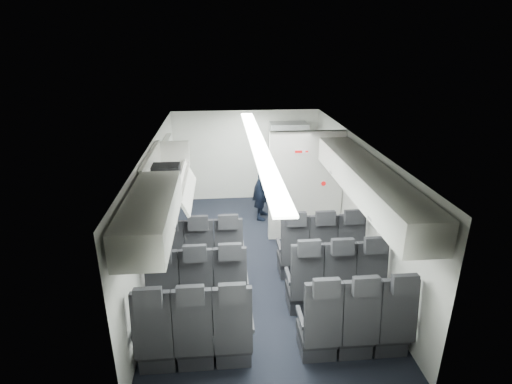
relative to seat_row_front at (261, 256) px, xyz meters
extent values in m
cube|color=black|center=(0.00, 0.53, -0.41)|extent=(3.40, 6.00, 0.01)
cube|color=silver|center=(0.00, 0.53, 1.75)|extent=(3.40, 6.00, 0.01)
cube|color=silver|center=(0.00, 3.53, 0.67)|extent=(3.40, 0.01, 2.15)
cube|color=silver|center=(0.00, -2.47, 0.67)|extent=(3.40, 0.01, 2.15)
cube|color=silver|center=(-1.70, 0.53, 0.67)|extent=(0.01, 6.00, 2.15)
cube|color=silver|center=(1.70, 0.53, 0.67)|extent=(0.01, 6.00, 2.15)
cube|color=white|center=(0.00, 0.53, 1.71)|extent=(0.25, 5.52, 0.03)
cube|color=#262729|center=(-1.42, 0.08, -0.13)|extent=(0.44, 0.46, 0.12)
cube|color=#2D2D33|center=(-1.42, 0.08, -0.29)|extent=(0.42, 0.42, 0.22)
cube|color=#262729|center=(-1.42, -0.14, 0.32)|extent=(0.44, 0.20, 0.80)
cube|color=#262729|center=(-1.42, -0.19, 0.72)|extent=(0.30, 0.12, 0.23)
cube|color=#2D2D33|center=(-1.64, 0.05, 0.15)|extent=(0.05, 0.40, 0.06)
cube|color=#2D2D33|center=(-1.20, 0.05, 0.15)|extent=(0.05, 0.40, 0.06)
cube|color=#262729|center=(-0.97, 0.08, -0.13)|extent=(0.44, 0.46, 0.12)
cube|color=#2D2D33|center=(-0.97, 0.08, -0.29)|extent=(0.42, 0.42, 0.22)
cube|color=#262729|center=(-0.97, -0.14, 0.32)|extent=(0.44, 0.20, 0.80)
cube|color=#262729|center=(-0.97, -0.19, 0.72)|extent=(0.30, 0.12, 0.23)
cube|color=#2D2D33|center=(-1.19, 0.05, 0.15)|extent=(0.05, 0.40, 0.06)
cube|color=#2D2D33|center=(-0.75, 0.05, 0.15)|extent=(0.05, 0.40, 0.06)
cube|color=#262729|center=(-0.52, 0.08, -0.13)|extent=(0.44, 0.46, 0.12)
cube|color=#2D2D33|center=(-0.52, 0.08, -0.29)|extent=(0.42, 0.42, 0.22)
cube|color=#262729|center=(-0.52, -0.14, 0.32)|extent=(0.44, 0.20, 0.80)
cube|color=#262729|center=(-0.52, -0.19, 0.72)|extent=(0.30, 0.12, 0.23)
cube|color=#2D2D33|center=(-0.74, 0.05, 0.15)|extent=(0.05, 0.40, 0.06)
cube|color=#2D2D33|center=(-0.30, 0.05, 0.15)|extent=(0.05, 0.40, 0.06)
cube|color=#262729|center=(0.52, 0.08, -0.13)|extent=(0.44, 0.46, 0.12)
cube|color=#2D2D33|center=(0.52, 0.08, -0.29)|extent=(0.42, 0.42, 0.22)
cube|color=#262729|center=(0.52, -0.14, 0.32)|extent=(0.44, 0.20, 0.80)
cube|color=#262729|center=(0.52, -0.19, 0.72)|extent=(0.30, 0.12, 0.23)
cube|color=#2D2D33|center=(0.30, 0.05, 0.15)|extent=(0.05, 0.40, 0.06)
cube|color=#2D2D33|center=(0.74, 0.05, 0.15)|extent=(0.05, 0.40, 0.06)
cube|color=#262729|center=(0.97, 0.08, -0.13)|extent=(0.44, 0.46, 0.12)
cube|color=#2D2D33|center=(0.97, 0.08, -0.29)|extent=(0.42, 0.42, 0.22)
cube|color=#262729|center=(0.97, -0.14, 0.32)|extent=(0.44, 0.20, 0.80)
cube|color=#262729|center=(0.97, -0.19, 0.72)|extent=(0.30, 0.12, 0.23)
cube|color=#2D2D33|center=(0.75, 0.05, 0.15)|extent=(0.05, 0.40, 0.06)
cube|color=#2D2D33|center=(1.19, 0.05, 0.15)|extent=(0.05, 0.40, 0.06)
cube|color=#262729|center=(1.42, 0.08, -0.13)|extent=(0.44, 0.46, 0.12)
cube|color=#2D2D33|center=(1.42, 0.08, -0.29)|extent=(0.42, 0.42, 0.22)
cube|color=#262729|center=(1.42, -0.14, 0.32)|extent=(0.44, 0.20, 0.80)
cube|color=#262729|center=(1.42, -0.19, 0.72)|extent=(0.30, 0.12, 0.23)
cube|color=#2D2D33|center=(1.20, 0.05, 0.15)|extent=(0.05, 0.40, 0.06)
cube|color=#2D2D33|center=(1.64, 0.05, 0.15)|extent=(0.05, 0.40, 0.06)
cube|color=#262729|center=(-1.42, -0.82, -0.13)|extent=(0.44, 0.46, 0.12)
cube|color=#2D2D33|center=(-1.42, -0.82, -0.29)|extent=(0.42, 0.42, 0.22)
cube|color=#262729|center=(-1.42, -1.04, 0.32)|extent=(0.44, 0.20, 0.80)
cube|color=#262729|center=(-1.42, -1.09, 0.72)|extent=(0.30, 0.12, 0.23)
cube|color=#2D2D33|center=(-1.64, -0.85, 0.15)|extent=(0.05, 0.40, 0.06)
cube|color=#2D2D33|center=(-1.20, -0.85, 0.15)|extent=(0.05, 0.40, 0.06)
cube|color=#262729|center=(-0.97, -0.82, -0.13)|extent=(0.44, 0.46, 0.12)
cube|color=#2D2D33|center=(-0.97, -0.82, -0.29)|extent=(0.42, 0.42, 0.22)
cube|color=#262729|center=(-0.97, -1.04, 0.32)|extent=(0.44, 0.20, 0.80)
cube|color=#262729|center=(-0.97, -1.09, 0.72)|extent=(0.30, 0.12, 0.23)
cube|color=#2D2D33|center=(-1.19, -0.85, 0.15)|extent=(0.05, 0.40, 0.06)
cube|color=#2D2D33|center=(-0.75, -0.85, 0.15)|extent=(0.05, 0.40, 0.06)
cube|color=#262729|center=(-0.52, -0.82, -0.13)|extent=(0.44, 0.46, 0.12)
cube|color=#2D2D33|center=(-0.52, -0.82, -0.29)|extent=(0.42, 0.42, 0.22)
cube|color=#262729|center=(-0.52, -1.04, 0.32)|extent=(0.44, 0.20, 0.80)
cube|color=#262729|center=(-0.52, -1.09, 0.72)|extent=(0.30, 0.12, 0.23)
cube|color=#2D2D33|center=(-0.74, -0.85, 0.15)|extent=(0.05, 0.40, 0.06)
cube|color=#2D2D33|center=(-0.30, -0.85, 0.15)|extent=(0.05, 0.40, 0.06)
cube|color=#262729|center=(0.52, -0.82, -0.13)|extent=(0.44, 0.46, 0.12)
cube|color=#2D2D33|center=(0.52, -0.82, -0.29)|extent=(0.42, 0.42, 0.22)
cube|color=#262729|center=(0.52, -1.04, 0.32)|extent=(0.44, 0.20, 0.80)
cube|color=#262729|center=(0.52, -1.09, 0.72)|extent=(0.30, 0.12, 0.23)
cube|color=#2D2D33|center=(0.30, -0.85, 0.15)|extent=(0.05, 0.40, 0.06)
cube|color=#2D2D33|center=(0.74, -0.85, 0.15)|extent=(0.05, 0.40, 0.06)
cube|color=#262729|center=(0.97, -0.82, -0.13)|extent=(0.44, 0.46, 0.12)
cube|color=#2D2D33|center=(0.97, -0.82, -0.29)|extent=(0.42, 0.42, 0.22)
cube|color=#262729|center=(0.97, -1.04, 0.32)|extent=(0.44, 0.20, 0.80)
cube|color=#262729|center=(0.97, -1.09, 0.72)|extent=(0.30, 0.12, 0.23)
cube|color=#2D2D33|center=(0.75, -0.85, 0.15)|extent=(0.05, 0.40, 0.06)
cube|color=#2D2D33|center=(1.19, -0.85, 0.15)|extent=(0.05, 0.40, 0.06)
cube|color=#262729|center=(1.42, -0.82, -0.13)|extent=(0.44, 0.46, 0.12)
cube|color=#2D2D33|center=(1.42, -0.82, -0.29)|extent=(0.42, 0.42, 0.22)
cube|color=#262729|center=(1.42, -1.04, 0.32)|extent=(0.44, 0.20, 0.80)
cube|color=#262729|center=(1.42, -1.09, 0.72)|extent=(0.30, 0.12, 0.23)
cube|color=#2D2D33|center=(1.20, -0.85, 0.15)|extent=(0.05, 0.40, 0.06)
cube|color=#2D2D33|center=(1.64, -0.85, 0.15)|extent=(0.05, 0.40, 0.06)
cube|color=#262729|center=(-1.42, -1.72, -0.13)|extent=(0.44, 0.46, 0.12)
cube|color=#2D2D33|center=(-1.42, -1.72, -0.29)|extent=(0.42, 0.42, 0.22)
cube|color=#262729|center=(-1.42, -1.94, 0.32)|extent=(0.44, 0.20, 0.80)
cube|color=#262729|center=(-1.42, -1.99, 0.72)|extent=(0.30, 0.12, 0.23)
cube|color=#2D2D33|center=(-1.64, -1.75, 0.15)|extent=(0.05, 0.40, 0.06)
cube|color=#2D2D33|center=(-1.20, -1.75, 0.15)|extent=(0.05, 0.40, 0.06)
cube|color=#262729|center=(-0.97, -1.72, -0.13)|extent=(0.44, 0.46, 0.12)
cube|color=#2D2D33|center=(-0.97, -1.72, -0.29)|extent=(0.42, 0.42, 0.22)
cube|color=#262729|center=(-0.97, -1.94, 0.32)|extent=(0.44, 0.20, 0.80)
cube|color=#262729|center=(-0.97, -1.99, 0.72)|extent=(0.30, 0.12, 0.23)
cube|color=#2D2D33|center=(-1.19, -1.75, 0.15)|extent=(0.05, 0.40, 0.06)
cube|color=#2D2D33|center=(-0.75, -1.75, 0.15)|extent=(0.05, 0.40, 0.06)
cube|color=#262729|center=(-0.52, -1.72, -0.13)|extent=(0.44, 0.46, 0.12)
cube|color=#2D2D33|center=(-0.52, -1.72, -0.29)|extent=(0.42, 0.42, 0.22)
cube|color=#262729|center=(-0.52, -1.94, 0.32)|extent=(0.44, 0.20, 0.80)
cube|color=#262729|center=(-0.52, -1.99, 0.72)|extent=(0.30, 0.12, 0.23)
cube|color=#2D2D33|center=(-0.74, -1.75, 0.15)|extent=(0.05, 0.40, 0.06)
cube|color=#2D2D33|center=(-0.30, -1.75, 0.15)|extent=(0.05, 0.40, 0.06)
cube|color=#262729|center=(0.52, -1.72, -0.13)|extent=(0.44, 0.46, 0.12)
cube|color=#2D2D33|center=(0.52, -1.72, -0.29)|extent=(0.42, 0.42, 0.22)
cube|color=#262729|center=(0.52, -1.94, 0.32)|extent=(0.44, 0.20, 0.80)
cube|color=#262729|center=(0.52, -1.99, 0.72)|extent=(0.30, 0.12, 0.23)
cube|color=#2D2D33|center=(0.30, -1.75, 0.15)|extent=(0.05, 0.40, 0.06)
cube|color=#2D2D33|center=(0.74, -1.75, 0.15)|extent=(0.05, 0.40, 0.06)
cube|color=#262729|center=(0.97, -1.72, -0.13)|extent=(0.44, 0.46, 0.12)
cube|color=#2D2D33|center=(0.97, -1.72, -0.29)|extent=(0.42, 0.42, 0.22)
cube|color=#262729|center=(0.97, -1.94, 0.32)|extent=(0.44, 0.20, 0.80)
cube|color=#262729|center=(0.97, -1.99, 0.72)|extent=(0.30, 0.12, 0.23)
cube|color=#2D2D33|center=(0.75, -1.75, 0.15)|extent=(0.05, 0.40, 0.06)
cube|color=#2D2D33|center=(1.19, -1.75, 0.15)|extent=(0.05, 0.40, 0.06)
cube|color=#262729|center=(1.42, -1.72, -0.13)|extent=(0.44, 0.46, 0.12)
cube|color=#2D2D33|center=(1.42, -1.72, -0.29)|extent=(0.42, 0.42, 0.22)
cube|color=#262729|center=(1.42, -1.94, 0.32)|extent=(0.44, 0.20, 0.80)
cube|color=#262729|center=(1.42, -1.99, 0.72)|extent=(0.30, 0.12, 0.23)
cube|color=#2D2D33|center=(1.20, -1.75, 0.15)|extent=(0.05, 0.40, 0.06)
cube|color=#2D2D33|center=(1.64, -1.75, 0.15)|extent=(0.05, 0.40, 0.06)
cube|color=white|center=(-1.40, -1.47, 1.46)|extent=(0.52, 1.80, 0.40)
cylinder|color=slate|center=(-1.15, -1.47, 1.30)|extent=(0.04, 0.10, 0.04)
cube|color=#9E9E93|center=(-1.40, 0.28, 1.26)|extent=(0.52, 1.70, 0.04)
cube|color=white|center=(-1.66, 0.28, 1.46)|extent=(0.06, 1.70, 0.44)
cube|color=white|center=(-1.40, -0.55, 1.46)|extent=(0.52, 0.04, 0.40)
cube|color=white|center=(-1.40, 1.11, 1.46)|extent=(0.52, 0.04, 0.40)
cube|color=white|center=(-1.15, 0.28, 1.15)|extent=(0.21, 1.61, 0.38)
cube|color=white|center=(1.40, -1.47, 1.46)|extent=(0.52, 1.80, 0.40)
cylinder|color=slate|center=(1.15, -1.47, 1.30)|extent=(0.04, 0.10, 0.04)
cube|color=white|center=(1.40, 0.28, 1.46)|extent=(0.52, 1.70, 0.40)
cylinder|color=slate|center=(1.15, 0.28, 1.30)|extent=(0.04, 0.10, 0.04)
cube|color=silver|center=(0.98, 1.33, 0.67)|extent=(1.40, 0.12, 2.13)
cube|color=white|center=(0.85, 1.26, 1.38)|extent=(0.24, 0.01, 0.10)
cube|color=red|center=(0.80, 1.25, 1.38)|extent=(0.13, 0.01, 0.04)
cube|color=red|center=(0.95, 1.25, 1.38)|extent=(0.05, 0.01, 0.03)
cylinder|color=white|center=(1.30, 1.26, 0.75)|extent=(0.11, 0.01, 0.11)
cylinder|color=red|center=(1.30, 1.26, 0.75)|extent=(0.09, 0.01, 0.09)
cube|color=#939399|center=(0.95, 3.25, 0.55)|extent=(0.85, 0.50, 1.90)
cube|color=#3F3F42|center=(0.95, 2.99, 0.10)|extent=(0.80, 0.01, 0.02)
cube|color=#3F3F42|center=(0.95, 2.99, 0.60)|extent=(0.80, 0.01, 0.02)
cube|color=#3F3F42|center=(0.95, 2.99, 1.10)|extent=(0.80, 0.01, 0.02)
cube|color=silver|center=(-1.64, 2.08, 0.55)|extent=(0.10, 0.92, 1.86)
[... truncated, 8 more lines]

